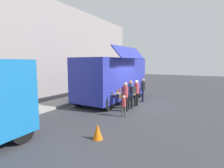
{
  "coord_description": "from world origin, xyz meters",
  "views": [
    {
      "loc": [
        -10.36,
        -3.67,
        2.67
      ],
      "look_at": [
        -0.37,
        1.7,
        1.3
      ],
      "focal_mm": 28.5,
      "sensor_mm": 36.0,
      "label": 1
    }
  ],
  "objects_px": {
    "customer_mid_with_backpack": "(131,92)",
    "child_near_queue": "(124,104)",
    "customer_rear_waiting": "(125,94)",
    "traffic_cone_orange": "(98,132)",
    "trash_bin": "(112,85)",
    "customer_front_ordering": "(136,91)",
    "food_truck_main": "(113,78)",
    "customer_extra_browsing": "(143,88)"
  },
  "relations": [
    {
      "from": "traffic_cone_orange",
      "to": "child_near_queue",
      "type": "distance_m",
      "value": 2.84
    },
    {
      "from": "trash_bin",
      "to": "customer_front_ordering",
      "type": "relative_size",
      "value": 0.63
    },
    {
      "from": "traffic_cone_orange",
      "to": "customer_rear_waiting",
      "type": "height_order",
      "value": "customer_rear_waiting"
    },
    {
      "from": "customer_mid_with_backpack",
      "to": "customer_rear_waiting",
      "type": "bearing_deg",
      "value": 111.89
    },
    {
      "from": "food_truck_main",
      "to": "customer_extra_browsing",
      "type": "bearing_deg",
      "value": -65.93
    },
    {
      "from": "food_truck_main",
      "to": "customer_front_ordering",
      "type": "xyz_separation_m",
      "value": [
        -0.61,
        -1.97,
        -0.67
      ]
    },
    {
      "from": "customer_mid_with_backpack",
      "to": "customer_extra_browsing",
      "type": "distance_m",
      "value": 2.2
    },
    {
      "from": "customer_mid_with_backpack",
      "to": "child_near_queue",
      "type": "relative_size",
      "value": 1.54
    },
    {
      "from": "customer_extra_browsing",
      "to": "trash_bin",
      "type": "bearing_deg",
      "value": -62.35
    },
    {
      "from": "food_truck_main",
      "to": "trash_bin",
      "type": "height_order",
      "value": "food_truck_main"
    },
    {
      "from": "customer_mid_with_backpack",
      "to": "child_near_queue",
      "type": "bearing_deg",
      "value": 128.8
    },
    {
      "from": "customer_rear_waiting",
      "to": "child_near_queue",
      "type": "relative_size",
      "value": 1.5
    },
    {
      "from": "trash_bin",
      "to": "customer_front_ordering",
      "type": "height_order",
      "value": "customer_front_ordering"
    },
    {
      "from": "trash_bin",
      "to": "customer_rear_waiting",
      "type": "xyz_separation_m",
      "value": [
        -6.27,
        -4.18,
        0.45
      ]
    },
    {
      "from": "customer_front_ordering",
      "to": "customer_rear_waiting",
      "type": "bearing_deg",
      "value": 100.71
    },
    {
      "from": "customer_mid_with_backpack",
      "to": "child_near_queue",
      "type": "height_order",
      "value": "customer_mid_with_backpack"
    },
    {
      "from": "customer_mid_with_backpack",
      "to": "customer_rear_waiting",
      "type": "height_order",
      "value": "customer_mid_with_backpack"
    },
    {
      "from": "customer_mid_with_backpack",
      "to": "customer_extra_browsing",
      "type": "xyz_separation_m",
      "value": [
        2.2,
        0.0,
        -0.06
      ]
    },
    {
      "from": "trash_bin",
      "to": "customer_mid_with_backpack",
      "type": "xyz_separation_m",
      "value": [
        -5.62,
        -4.27,
        0.51
      ]
    },
    {
      "from": "food_truck_main",
      "to": "customer_mid_with_backpack",
      "type": "distance_m",
      "value": 2.49
    },
    {
      "from": "trash_bin",
      "to": "traffic_cone_orange",
      "type": "bearing_deg",
      "value": -154.29
    },
    {
      "from": "traffic_cone_orange",
      "to": "customer_mid_with_backpack",
      "type": "xyz_separation_m",
      "value": [
        4.36,
        0.54,
        0.74
      ]
    },
    {
      "from": "traffic_cone_orange",
      "to": "customer_rear_waiting",
      "type": "bearing_deg",
      "value": 9.51
    },
    {
      "from": "food_truck_main",
      "to": "child_near_queue",
      "type": "bearing_deg",
      "value": -140.85
    },
    {
      "from": "customer_front_ordering",
      "to": "child_near_queue",
      "type": "height_order",
      "value": "customer_front_ordering"
    },
    {
      "from": "customer_rear_waiting",
      "to": "food_truck_main",
      "type": "bearing_deg",
      "value": 1.7
    },
    {
      "from": "customer_mid_with_backpack",
      "to": "customer_extra_browsing",
      "type": "bearing_deg",
      "value": -60.63
    },
    {
      "from": "traffic_cone_orange",
      "to": "trash_bin",
      "type": "relative_size",
      "value": 0.54
    },
    {
      "from": "food_truck_main",
      "to": "customer_rear_waiting",
      "type": "relative_size",
      "value": 3.8
    },
    {
      "from": "trash_bin",
      "to": "customer_extra_browsing",
      "type": "height_order",
      "value": "customer_extra_browsing"
    },
    {
      "from": "customer_extra_browsing",
      "to": "child_near_queue",
      "type": "distance_m",
      "value": 3.77
    },
    {
      "from": "customer_front_ordering",
      "to": "child_near_queue",
      "type": "bearing_deg",
      "value": 110.53
    },
    {
      "from": "customer_rear_waiting",
      "to": "customer_extra_browsing",
      "type": "xyz_separation_m",
      "value": [
        2.84,
        -0.08,
        -0.01
      ]
    },
    {
      "from": "customer_front_ordering",
      "to": "customer_mid_with_backpack",
      "type": "height_order",
      "value": "customer_mid_with_backpack"
    },
    {
      "from": "customer_front_ordering",
      "to": "child_near_queue",
      "type": "xyz_separation_m",
      "value": [
        -2.37,
        -0.24,
        -0.31
      ]
    },
    {
      "from": "food_truck_main",
      "to": "customer_rear_waiting",
      "type": "xyz_separation_m",
      "value": [
        -2.08,
        -1.86,
        -0.66
      ]
    },
    {
      "from": "child_near_queue",
      "to": "customer_rear_waiting",
      "type": "bearing_deg",
      "value": -15.91
    },
    {
      "from": "trash_bin",
      "to": "customer_extra_browsing",
      "type": "distance_m",
      "value": 5.49
    },
    {
      "from": "food_truck_main",
      "to": "child_near_queue",
      "type": "xyz_separation_m",
      "value": [
        -2.98,
        -2.21,
        -0.97
      ]
    },
    {
      "from": "customer_mid_with_backpack",
      "to": "child_near_queue",
      "type": "xyz_separation_m",
      "value": [
        -1.55,
        -0.26,
        -0.37
      ]
    },
    {
      "from": "traffic_cone_orange",
      "to": "customer_front_ordering",
      "type": "relative_size",
      "value": 0.34
    },
    {
      "from": "trash_bin",
      "to": "food_truck_main",
      "type": "bearing_deg",
      "value": -151.01
    }
  ]
}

